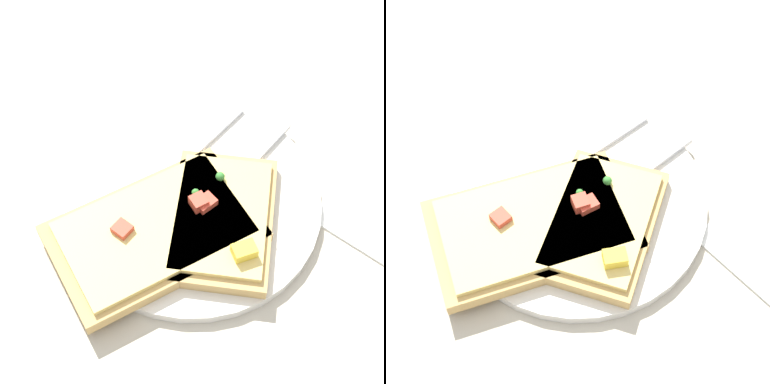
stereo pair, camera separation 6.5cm
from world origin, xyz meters
TOP-DOWN VIEW (x-y plane):
  - ground_plane at (0.00, 0.00)m, footprint 4.00×4.00m
  - plate at (0.00, 0.00)m, footprint 0.26×0.26m
  - fork at (-0.04, 0.00)m, footprint 0.03×0.22m
  - knife at (0.02, 0.06)m, footprint 0.02×0.19m
  - pizza_slice_main at (-0.00, -0.06)m, footprint 0.19×0.23m
  - pizza_slice_corner at (0.04, -0.01)m, footprint 0.16×0.18m
  - crumb_scatter at (0.00, 0.00)m, footprint 0.07×0.06m

SIDE VIEW (x-z plane):
  - ground_plane at x=0.00m, z-range 0.00..0.00m
  - plate at x=0.00m, z-range 0.00..0.01m
  - fork at x=-0.04m, z-range 0.01..0.02m
  - knife at x=0.02m, z-range 0.01..0.02m
  - crumb_scatter at x=0.00m, z-range 0.01..0.02m
  - pizza_slice_main at x=0.00m, z-range 0.01..0.04m
  - pizza_slice_corner at x=0.04m, z-range 0.01..0.04m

